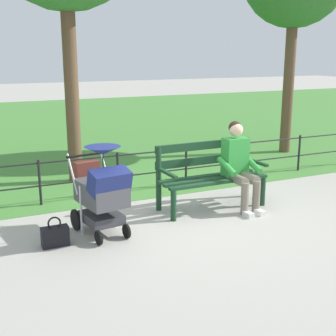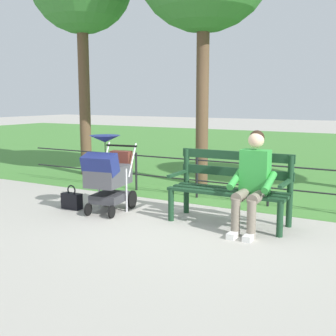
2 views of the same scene
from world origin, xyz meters
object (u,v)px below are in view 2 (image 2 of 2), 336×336
park_bench (231,184)px  person_on_bench (252,178)px  handbag (72,201)px  stroller (108,173)px

park_bench → person_on_bench: (-0.37, 0.22, 0.15)m
person_on_bench → handbag: size_ratio=3.45×
park_bench → stroller: stroller is taller
stroller → park_bench: bearing=-167.6°
person_on_bench → handbag: (2.75, 0.28, -0.55)m
stroller → handbag: 0.78m
handbag → park_bench: bearing=-168.2°
park_bench → handbag: 2.47m
handbag → person_on_bench: bearing=-174.3°
handbag → stroller: bearing=-169.9°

